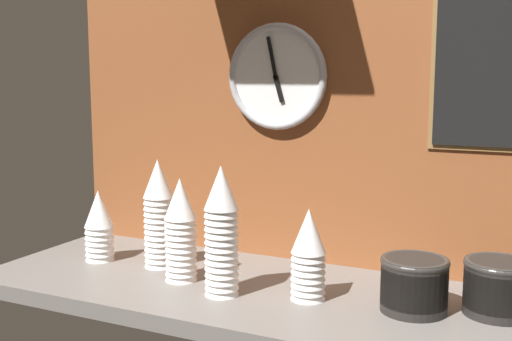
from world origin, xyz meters
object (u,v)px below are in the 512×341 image
at_px(cup_stack_far_left, 99,225).
at_px(bowl_stack_right, 414,283).
at_px(cup_stack_center, 221,231).
at_px(wall_clock, 277,77).
at_px(cup_stack_left, 159,213).
at_px(cup_stack_center_right, 308,254).
at_px(bowl_stack_far_right, 498,286).
at_px(menu_board, 511,32).
at_px(cup_stack_center_left, 180,230).

distance_m(cup_stack_far_left, bowl_stack_right, 0.89).
height_order(cup_stack_center, wall_clock, wall_clock).
height_order(cup_stack_far_left, wall_clock, wall_clock).
xyz_separation_m(cup_stack_left, bowl_stack_right, (0.70, -0.04, -0.08)).
xyz_separation_m(cup_stack_center_right, wall_clock, (-0.20, 0.27, 0.41)).
relative_size(cup_stack_center_right, wall_clock, 0.74).
xyz_separation_m(cup_stack_left, cup_stack_center, (0.26, -0.13, 0.01)).
bearing_deg(bowl_stack_right, cup_stack_center, -168.18).
xyz_separation_m(cup_stack_far_left, bowl_stack_far_right, (1.06, 0.05, -0.04)).
height_order(wall_clock, menu_board, menu_board).
bearing_deg(cup_stack_far_left, cup_stack_center_right, -3.82).
distance_m(cup_stack_center_right, cup_stack_far_left, 0.65).
relative_size(cup_stack_center_left, bowl_stack_right, 1.74).
relative_size(cup_stack_left, cup_stack_far_left, 1.48).
height_order(cup_stack_left, wall_clock, wall_clock).
distance_m(cup_stack_center_right, bowl_stack_right, 0.25).
height_order(cup_stack_center_left, bowl_stack_far_right, cup_stack_center_left).
distance_m(bowl_stack_far_right, bowl_stack_right, 0.18).
xyz_separation_m(cup_stack_center, wall_clock, (-0.01, 0.33, 0.36)).
bearing_deg(cup_stack_center_right, cup_stack_left, 171.84).
bearing_deg(cup_stack_left, cup_stack_center, -25.68).
height_order(cup_stack_far_left, bowl_stack_right, cup_stack_far_left).
relative_size(cup_stack_center_left, cup_stack_far_left, 1.32).
xyz_separation_m(bowl_stack_far_right, wall_clock, (-0.61, 0.18, 0.45)).
bearing_deg(wall_clock, bowl_stack_right, -28.67).
relative_size(cup_stack_center_left, cup_stack_center_right, 1.22).
bearing_deg(cup_stack_left, cup_stack_far_left, -173.04).
relative_size(bowl_stack_far_right, menu_board, 0.27).
height_order(bowl_stack_far_right, wall_clock, wall_clock).
distance_m(bowl_stack_far_right, menu_board, 0.59).
xyz_separation_m(cup_stack_left, menu_board, (0.85, 0.22, 0.47)).
bearing_deg(menu_board, wall_clock, -179.14).
bearing_deg(bowl_stack_right, cup_stack_left, 177.07).
bearing_deg(bowl_stack_right, bowl_stack_far_right, 19.58).
bearing_deg(cup_stack_center, menu_board, 30.21).
bearing_deg(bowl_stack_right, cup_stack_far_left, 179.16).
distance_m(cup_stack_center_right, wall_clock, 0.53).
xyz_separation_m(cup_stack_center_right, bowl_stack_far_right, (0.41, 0.09, -0.04)).
bearing_deg(cup_stack_center_right, menu_board, 35.72).
height_order(bowl_stack_far_right, menu_board, menu_board).
bearing_deg(cup_stack_far_left, wall_clock, 27.22).
xyz_separation_m(cup_stack_center, bowl_stack_right, (0.44, 0.09, -0.09)).
distance_m(cup_stack_center_left, bowl_stack_far_right, 0.76).
bearing_deg(bowl_stack_far_right, cup_stack_center_right, -167.51).
xyz_separation_m(cup_stack_left, cup_stack_center_right, (0.46, -0.07, -0.04)).
height_order(cup_stack_left, cup_stack_center_right, cup_stack_left).
height_order(bowl_stack_right, menu_board, menu_board).
relative_size(cup_stack_center, bowl_stack_right, 2.06).
relative_size(cup_stack_center_left, bowl_stack_far_right, 1.74).
distance_m(cup_stack_left, cup_stack_center, 0.29).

